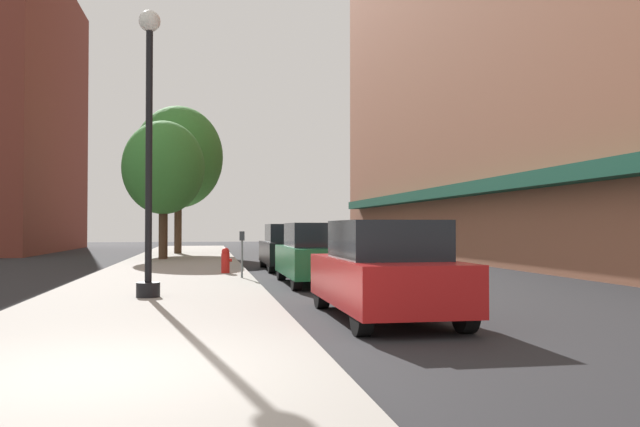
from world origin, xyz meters
TOP-DOWN VIEW (x-y plane):
  - ground_plane at (4.00, 18.00)m, footprint 90.00×90.00m
  - sidewalk_slab at (0.00, 19.00)m, footprint 4.80×50.00m
  - building_far_background at (-11.01, 37.00)m, footprint 6.80×18.00m
  - lamppost at (-0.12, 7.09)m, footprint 0.48×0.48m
  - fire_hydrant at (1.65, 13.81)m, footprint 0.33×0.26m
  - parking_meter_near at (2.05, 11.82)m, footprint 0.14×0.09m
  - tree_near at (-0.84, 23.34)m, footprint 3.67×3.67m
  - tree_mid at (-0.45, 29.51)m, footprint 4.84×4.84m
  - car_red at (4.00, 3.96)m, footprint 1.80×4.30m
  - car_green at (4.00, 10.63)m, footprint 1.80×4.30m
  - car_black at (4.00, 16.65)m, footprint 1.80×4.30m

SIDE VIEW (x-z plane):
  - ground_plane at x=4.00m, z-range 0.00..0.00m
  - sidewalk_slab at x=0.00m, z-range 0.00..0.12m
  - fire_hydrant at x=1.65m, z-range 0.12..0.91m
  - car_red at x=4.00m, z-range -0.02..1.64m
  - car_green at x=4.00m, z-range -0.02..1.64m
  - car_black at x=4.00m, z-range -0.02..1.64m
  - parking_meter_near at x=2.05m, z-range 0.29..1.60m
  - lamppost at x=-0.12m, z-range 0.25..6.15m
  - tree_near at x=-0.84m, z-range 1.10..7.34m
  - tree_mid at x=-0.45m, z-range 1.35..9.39m
  - building_far_background at x=-11.01m, z-range -0.02..17.61m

